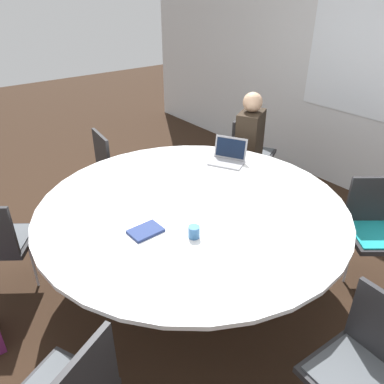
{
  "coord_description": "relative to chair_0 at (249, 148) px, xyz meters",
  "views": [
    {
      "loc": [
        1.85,
        -1.44,
        2.17
      ],
      "look_at": [
        0.0,
        0.0,
        0.86
      ],
      "focal_mm": 35.0,
      "sensor_mm": 36.0,
      "label": 1
    }
  ],
  "objects": [
    {
      "name": "ground_plane",
      "position": [
        0.88,
        -1.51,
        -0.53
      ],
      "size": [
        16.0,
        16.0,
        0.0
      ],
      "primitive_type": "plane",
      "color": "black"
    },
    {
      "name": "laptop",
      "position": [
        0.5,
        -0.8,
        0.29
      ],
      "size": [
        0.37,
        0.34,
        0.21
      ],
      "rotation": [
        0.0,
        0.0,
        0.49
      ],
      "color": "#99999E",
      "rests_on": "conference_table"
    },
    {
      "name": "spiral_notebook",
      "position": [
        0.98,
        -1.96,
        0.24
      ],
      "size": [
        0.16,
        0.21,
        0.02
      ],
      "color": "navy",
      "rests_on": "conference_table"
    },
    {
      "name": "chair_5",
      "position": [
        1.71,
        -0.32,
        0.0
      ],
      "size": [
        0.6,
        0.6,
        0.87
      ],
      "rotation": [
        0.0,
        0.0,
        10.34
      ],
      "color": "#262628",
      "rests_on": "ground_plane"
    },
    {
      "name": "conference_table",
      "position": [
        0.88,
        -1.51,
        0.14
      ],
      "size": [
        2.25,
        2.25,
        0.76
      ],
      "color": "#B7B7BC",
      "rests_on": "ground_plane"
    },
    {
      "name": "chair_4",
      "position": [
        2.32,
        -1.53,
        0.0
      ],
      "size": [
        0.47,
        0.45,
        0.87
      ],
      "rotation": [
        0.0,
        0.0,
        9.36
      ],
      "color": "#262628",
      "rests_on": "ground_plane"
    },
    {
      "name": "chair_0",
      "position": [
        0.0,
        0.0,
        0.0
      ],
      "size": [
        0.58,
        0.59,
        0.87
      ],
      "rotation": [
        0.0,
        0.0,
        5.2
      ],
      "color": "#262628",
      "rests_on": "ground_plane"
    },
    {
      "name": "coffee_cup",
      "position": [
        1.21,
        -1.75,
        0.27
      ],
      "size": [
        0.07,
        0.07,
        0.08
      ],
      "color": "#33669E",
      "rests_on": "conference_table"
    },
    {
      "name": "person_0",
      "position": [
        0.19,
        -0.17,
        0.19
      ],
      "size": [
        0.36,
        0.42,
        1.22
      ],
      "rotation": [
        0.0,
        0.0,
        5.2
      ],
      "color": "#2D2319",
      "rests_on": "ground_plane"
    },
    {
      "name": "chair_1",
      "position": [
        -0.56,
        -1.4,
        0.0
      ],
      "size": [
        0.49,
        0.47,
        0.87
      ],
      "rotation": [
        0.0,
        0.0,
        6.16
      ],
      "color": "#262628",
      "rests_on": "ground_plane"
    }
  ]
}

